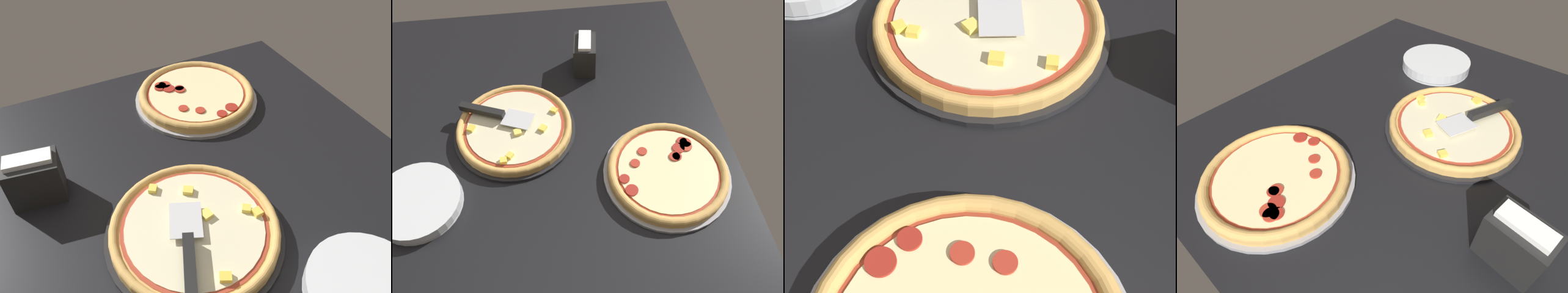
# 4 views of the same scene
# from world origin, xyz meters

# --- Properties ---
(ground_plane) EXTENTS (1.22, 1.16, 0.04)m
(ground_plane) POSITION_xyz_m (0.00, 0.00, -0.02)
(ground_plane) COLOR black
(pizza_pan_front) EXTENTS (0.37, 0.37, 0.01)m
(pizza_pan_front) POSITION_xyz_m (0.01, -0.06, 0.01)
(pizza_pan_front) COLOR black
(pizza_pan_front) RESTS_ON ground_plane
(pizza_front) EXTENTS (0.35, 0.35, 0.03)m
(pizza_front) POSITION_xyz_m (0.01, -0.06, 0.02)
(pizza_front) COLOR tan
(pizza_front) RESTS_ON pizza_pan_front
(pizza_pan_back) EXTENTS (0.36, 0.36, 0.01)m
(pizza_pan_back) POSITION_xyz_m (0.23, 0.36, 0.01)
(pizza_pan_back) COLOR #939399
(pizza_pan_back) RESTS_ON ground_plane
(pizza_back) EXTENTS (0.34, 0.34, 0.03)m
(pizza_back) POSITION_xyz_m (0.23, 0.36, 0.02)
(pizza_back) COLOR tan
(pizza_back) RESTS_ON pizza_pan_back
(serving_spatula) EXTENTS (0.13, 0.23, 0.02)m
(serving_spatula) POSITION_xyz_m (-0.03, -0.13, 0.05)
(serving_spatula) COLOR silver
(serving_spatula) RESTS_ON pizza_front
(plate_stack) EXTENTS (0.23, 0.23, 0.04)m
(plate_stack) POSITION_xyz_m (0.23, -0.32, 0.02)
(plate_stack) COLOR silver
(plate_stack) RESTS_ON ground_plane
(napkin_holder) EXTENTS (0.12, 0.09, 0.12)m
(napkin_holder) POSITION_xyz_m (-0.25, 0.19, 0.06)
(napkin_holder) COLOR black
(napkin_holder) RESTS_ON ground_plane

